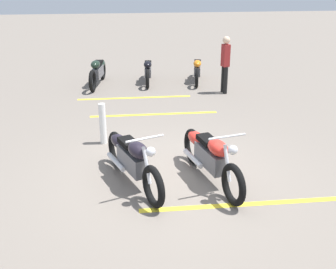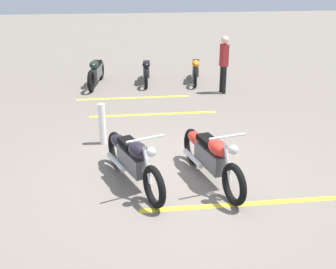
# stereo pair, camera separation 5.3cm
# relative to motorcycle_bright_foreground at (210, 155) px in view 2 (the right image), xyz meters

# --- Properties ---
(ground_plane) EXTENTS (60.00, 60.00, 0.00)m
(ground_plane) POSITION_rel_motorcycle_bright_foreground_xyz_m (0.22, 0.64, -0.46)
(ground_plane) COLOR slate
(motorcycle_bright_foreground) EXTENTS (2.20, 0.78, 1.04)m
(motorcycle_bright_foreground) POSITION_rel_motorcycle_bright_foreground_xyz_m (0.00, 0.00, 0.00)
(motorcycle_bright_foreground) COLOR black
(motorcycle_bright_foreground) RESTS_ON ground
(motorcycle_dark_foreground) EXTENTS (2.13, 0.92, 1.04)m
(motorcycle_dark_foreground) POSITION_rel_motorcycle_bright_foreground_xyz_m (0.06, 1.32, 0.00)
(motorcycle_dark_foreground) COLOR black
(motorcycle_dark_foreground) RESTS_ON ground
(motorcycle_row_far_left) EXTENTS (1.96, 0.52, 0.75)m
(motorcycle_row_far_left) POSITION_rel_motorcycle_bright_foreground_xyz_m (6.73, -1.09, -0.05)
(motorcycle_row_far_left) COLOR black
(motorcycle_row_far_left) RESTS_ON ground
(motorcycle_row_left) EXTENTS (1.97, 0.35, 0.74)m
(motorcycle_row_left) POSITION_rel_motorcycle_bright_foreground_xyz_m (6.80, 0.50, -0.06)
(motorcycle_row_left) COLOR black
(motorcycle_row_left) RESTS_ON ground
(motorcycle_row_center) EXTENTS (2.18, 0.50, 0.83)m
(motorcycle_row_center) POSITION_rel_motorcycle_bright_foreground_xyz_m (6.70, 2.09, -0.01)
(motorcycle_row_center) COLOR black
(motorcycle_row_center) RESTS_ON ground
(bystander_near_row) EXTENTS (0.27, 0.23, 1.65)m
(bystander_near_row) POSITION_rel_motorcycle_bright_foreground_xyz_m (5.29, -1.62, 0.46)
(bystander_near_row) COLOR black
(bystander_near_row) RESTS_ON ground
(bollard_post) EXTENTS (0.14, 0.14, 0.87)m
(bollard_post) POSITION_rel_motorcycle_bright_foreground_xyz_m (1.87, 1.84, -0.03)
(bollard_post) COLOR white
(bollard_post) RESTS_ON ground
(parking_stripe_near) EXTENTS (0.15, 3.20, 0.01)m
(parking_stripe_near) POSITION_rel_motorcycle_bright_foreground_xyz_m (-0.86, -0.34, -0.46)
(parking_stripe_near) COLOR yellow
(parking_stripe_near) RESTS_ON ground
(parking_stripe_mid) EXTENTS (0.15, 3.20, 0.01)m
(parking_stripe_mid) POSITION_rel_motorcycle_bright_foreground_xyz_m (3.59, 0.61, -0.46)
(parking_stripe_mid) COLOR yellow
(parking_stripe_mid) RESTS_ON ground
(parking_stripe_far) EXTENTS (0.15, 3.20, 0.01)m
(parking_stripe_far) POSITION_rel_motorcycle_bright_foreground_xyz_m (5.10, 1.03, -0.46)
(parking_stripe_far) COLOR yellow
(parking_stripe_far) RESTS_ON ground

